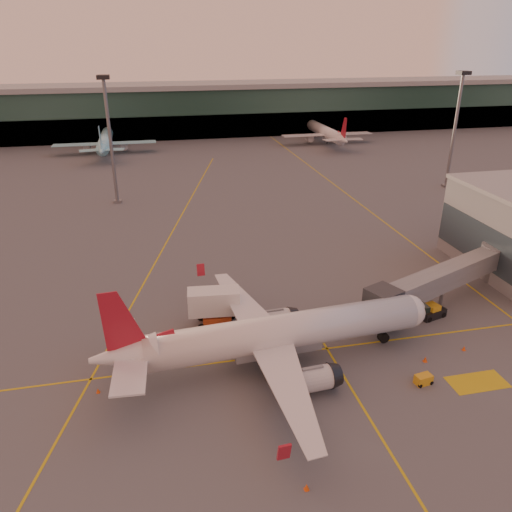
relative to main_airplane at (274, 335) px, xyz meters
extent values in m
plane|color=#4C4F54|center=(1.57, -3.61, -3.61)|extent=(600.00, 600.00, 0.00)
cube|color=gold|center=(1.57, 1.39, -3.60)|extent=(80.00, 0.25, 0.01)
cube|color=gold|center=(-8.43, 41.39, -3.60)|extent=(31.30, 115.98, 0.01)
cube|color=gold|center=(31.57, 66.39, -3.60)|extent=(0.25, 160.00, 0.01)
cube|color=gold|center=(6.57, -11.61, -3.60)|extent=(0.25, 30.00, 0.01)
cube|color=gold|center=(19.57, -7.61, -3.60)|extent=(6.00, 3.00, 0.01)
cube|color=#19382D|center=(1.57, 138.39, 4.39)|extent=(400.00, 18.00, 16.00)
cube|color=gray|center=(1.57, 138.39, 13.19)|extent=(400.00, 20.00, 1.60)
cube|color=black|center=(1.57, 129.89, 0.39)|extent=(400.00, 1.00, 8.00)
cube|color=#2D3D47|center=(34.62, 14.39, 1.39)|extent=(0.30, 21.60, 6.00)
cylinder|color=slate|center=(-18.43, 62.39, 8.89)|extent=(0.70, 0.70, 25.00)
cube|color=black|center=(-18.43, 62.39, 21.59)|extent=(2.40, 2.40, 0.80)
cube|color=slate|center=(-18.43, 62.39, -3.36)|extent=(1.60, 1.60, 0.50)
cylinder|color=slate|center=(56.57, 58.39, 8.89)|extent=(0.70, 0.70, 25.00)
cube|color=black|center=(56.57, 58.39, 21.59)|extent=(2.40, 2.40, 0.80)
cube|color=slate|center=(56.57, 58.39, -3.36)|extent=(1.60, 1.60, 0.50)
cylinder|color=silver|center=(1.26, 0.09, 0.20)|extent=(29.88, 5.99, 3.81)
sphere|color=silver|center=(16.06, 1.19, 0.20)|extent=(3.73, 3.73, 3.73)
cube|color=black|center=(17.15, 1.27, 0.68)|extent=(1.89, 2.60, 0.67)
cone|color=silver|center=(-15.34, -1.13, 0.49)|extent=(6.76, 4.09, 3.62)
cube|color=silver|center=(-14.74, -4.36, 0.58)|extent=(3.48, 6.34, 0.19)
cylinder|color=silver|center=(2.41, -5.63, -1.89)|extent=(4.15, 2.76, 2.48)
cylinder|color=black|center=(-0.72, -2.54, -2.75)|extent=(1.81, 1.46, 1.71)
cylinder|color=black|center=(-0.72, -2.54, -2.23)|extent=(0.34, 0.34, 1.05)
cube|color=silver|center=(-15.22, 2.14, 0.58)|extent=(4.31, 6.67, 0.19)
cylinder|color=silver|center=(1.56, 5.92, -1.89)|extent=(4.15, 2.76, 2.48)
cylinder|color=black|center=(-1.09, 2.40, -2.75)|extent=(1.81, 1.46, 1.71)
cylinder|color=black|center=(-1.09, 2.40, -2.23)|extent=(0.34, 0.34, 1.05)
cube|color=slate|center=(0.18, 0.01, -1.04)|extent=(9.61, 3.73, 1.52)
cylinder|color=black|center=(13.18, 0.97, -2.75)|extent=(1.25, 0.85, 1.20)
cube|color=slate|center=(24.52, 7.65, 0.50)|extent=(23.13, 11.87, 2.70)
cube|color=#2D3035|center=(13.97, 3.51, 0.50)|extent=(4.47, 4.47, 3.00)
cube|color=#2D3035|center=(15.47, 4.41, -2.41)|extent=(1.60, 2.40, 2.40)
cylinder|color=black|center=(15.47, 3.31, -3.21)|extent=(0.80, 0.40, 0.80)
cylinder|color=black|center=(15.47, 5.51, -3.21)|extent=(0.80, 0.40, 0.80)
cylinder|color=slate|center=(24.52, 7.65, -2.20)|extent=(0.50, 0.50, 2.81)
cylinder|color=slate|center=(35.57, 12.39, 0.50)|extent=(4.40, 4.40, 3.00)
cylinder|color=slate|center=(35.57, 12.39, -2.20)|extent=(2.40, 2.40, 2.81)
cube|color=#AB3B18|center=(-4.84, 9.12, -2.81)|extent=(3.63, 2.87, 1.59)
cube|color=silver|center=(-5.16, 9.15, -0.32)|extent=(6.39, 3.25, 2.97)
cylinder|color=black|center=(-6.87, 8.04, -3.13)|extent=(0.99, 0.46, 0.96)
cylinder|color=black|center=(-3.07, 7.66, -3.13)|extent=(0.99, 0.46, 0.96)
cube|color=gold|center=(14.00, -6.60, -3.10)|extent=(1.84, 1.28, 1.02)
cylinder|color=black|center=(13.40, -7.13, -3.40)|extent=(0.45, 0.28, 0.43)
cylinder|color=black|center=(14.74, -6.91, -3.40)|extent=(0.45, 0.28, 0.43)
cube|color=black|center=(21.82, 5.21, -3.06)|extent=(3.75, 2.64, 1.10)
cube|color=gold|center=(21.82, 5.21, -2.31)|extent=(1.77, 1.91, 0.90)
cylinder|color=black|center=(20.88, 4.12, -3.26)|extent=(0.75, 0.48, 0.70)
cylinder|color=black|center=(23.18, 4.77, -3.26)|extent=(0.75, 0.48, 0.70)
cone|color=#E74D0C|center=(21.55, -2.23, -3.34)|extent=(0.42, 0.42, 0.53)
cube|color=#E74D0C|center=(21.55, -2.23, -3.59)|extent=(0.36, 0.36, 0.03)
cone|color=#E74D0C|center=(-18.24, -0.97, -3.36)|extent=(0.39, 0.39, 0.50)
cube|color=#E74D0C|center=(-18.24, -0.97, -3.60)|extent=(0.34, 0.34, 0.03)
cone|color=#E74D0C|center=(-1.55, -16.48, -3.33)|extent=(0.45, 0.45, 0.57)
cube|color=#E74D0C|center=(-1.55, -16.48, -3.59)|extent=(0.39, 0.39, 0.03)
cone|color=#E74D0C|center=(-1.77, 17.27, -3.29)|extent=(0.50, 0.50, 0.63)
cube|color=#E74D0C|center=(-1.77, 17.27, -3.59)|extent=(0.43, 0.43, 0.03)
cone|color=#E74D0C|center=(16.15, -3.25, -3.31)|extent=(0.48, 0.48, 0.61)
cube|color=#E74D0C|center=(16.15, -3.25, -3.59)|extent=(0.41, 0.41, 0.03)
camera|label=1|loc=(-11.46, -43.20, 28.84)|focal=35.00mm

